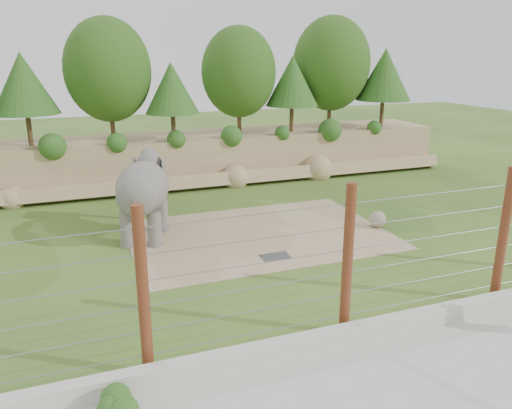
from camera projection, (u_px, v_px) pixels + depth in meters
name	position (u px, v px, depth m)	size (l,w,h in m)	color
ground	(276.00, 266.00, 16.96)	(90.00, 90.00, 0.00)	#345720
back_embankment	(198.00, 109.00, 27.35)	(30.00, 5.52, 8.77)	#9A7B5B
dirt_patch	(259.00, 234.00, 19.81)	(10.00, 7.00, 0.02)	tan
drain_grate	(275.00, 256.00, 17.64)	(1.00, 0.60, 0.03)	#262628
elephant	(143.00, 199.00, 19.02)	(1.67, 3.89, 3.15)	#5B5751
stone_ball	(378.00, 219.00, 20.53)	(0.68, 0.68, 0.68)	gray
retaining_wall	(354.00, 334.00, 12.41)	(26.00, 0.35, 0.50)	beige
walkway	(402.00, 391.00, 10.69)	(26.00, 4.00, 0.01)	beige
barrier_fence	(347.00, 261.00, 12.34)	(20.26, 0.26, 4.00)	#592814
walkway_shrub	(115.00, 406.00, 9.72)	(0.67, 0.67, 0.67)	#284F1A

